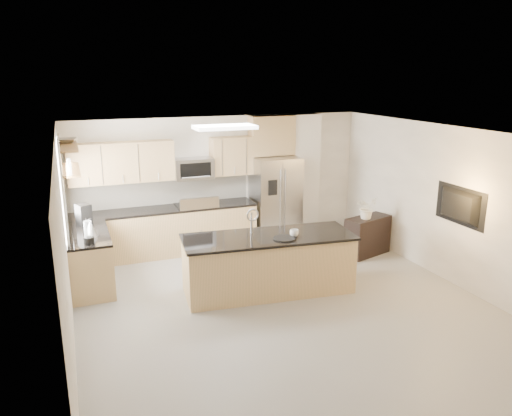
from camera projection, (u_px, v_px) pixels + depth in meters
name	position (u px, v px, depth m)	size (l,w,h in m)	color
floor	(284.00, 307.00, 7.55)	(6.50, 6.50, 0.00)	gray
ceiling	(287.00, 135.00, 6.87)	(6.00, 6.50, 0.02)	white
wall_back	(220.00, 181.00, 10.14)	(6.00, 0.02, 2.60)	white
wall_front	(441.00, 329.00, 4.28)	(6.00, 0.02, 2.60)	white
wall_left	(65.00, 250.00, 6.17)	(0.02, 6.50, 2.60)	white
wall_right	(451.00, 206.00, 8.24)	(0.02, 6.50, 2.60)	white
back_counter	(165.00, 231.00, 9.64)	(3.55, 0.66, 1.44)	tan
left_counter	(90.00, 260.00, 8.17)	(0.66, 1.50, 0.92)	tan
range	(197.00, 227.00, 9.85)	(0.76, 0.64, 1.14)	black
upper_cabinets	(156.00, 160.00, 9.40)	(3.50, 0.33, 0.75)	tan
microwave	(193.00, 168.00, 9.66)	(0.76, 0.40, 0.40)	#A7A7A9
refrigerator	(275.00, 200.00, 10.27)	(0.92, 0.78, 1.78)	#A7A7A9
partition_column	(304.00, 176.00, 10.63)	(0.60, 0.30, 2.60)	silver
window	(63.00, 191.00, 7.76)	(0.04, 1.15, 1.65)	white
shelf_lower	(69.00, 170.00, 7.81)	(0.30, 1.20, 0.04)	brown
shelf_upper	(67.00, 146.00, 7.71)	(0.30, 1.20, 0.04)	brown
ceiling_fixture	(225.00, 127.00, 8.18)	(1.00, 0.50, 0.06)	white
island	(268.00, 264.00, 7.98)	(2.80, 1.24, 1.36)	tan
credenza	(367.00, 236.00, 9.64)	(0.94, 0.39, 0.75)	black
cup	(294.00, 233.00, 7.82)	(0.14, 0.14, 0.11)	white
platter	(285.00, 238.00, 7.71)	(0.36, 0.36, 0.02)	black
blender	(88.00, 234.00, 7.50)	(0.16, 0.16, 0.36)	black
kettle	(91.00, 228.00, 7.87)	(0.23, 0.23, 0.29)	#A7A7A9
coffee_maker	(84.00, 216.00, 8.39)	(0.28, 0.30, 0.38)	black
bowl	(66.00, 140.00, 7.94)	(0.41, 0.41, 0.10)	#A7A7A9
flower_vase	(367.00, 202.00, 9.38)	(0.59, 0.51, 0.65)	white
television	(456.00, 206.00, 8.02)	(1.08, 0.14, 0.62)	black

